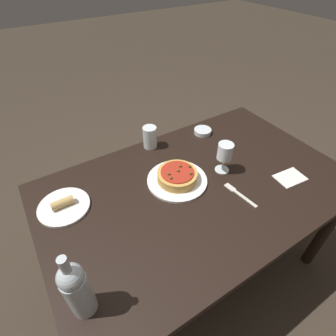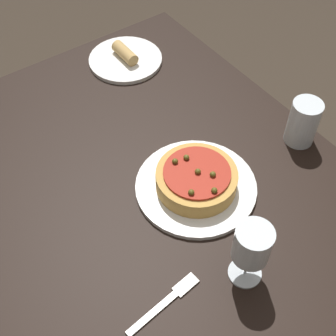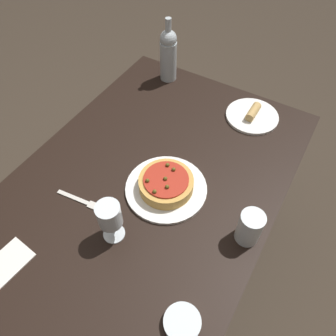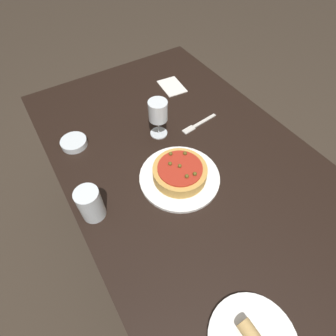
# 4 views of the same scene
# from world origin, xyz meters

# --- Properties ---
(ground_plane) EXTENTS (14.00, 14.00, 0.00)m
(ground_plane) POSITION_xyz_m (0.00, 0.00, 0.00)
(ground_plane) COLOR #382D23
(dining_table) EXTENTS (1.43, 0.90, 0.71)m
(dining_table) POSITION_xyz_m (0.00, 0.00, 0.63)
(dining_table) COLOR black
(dining_table) RESTS_ON ground_plane
(dinner_plate) EXTENTS (0.29, 0.29, 0.01)m
(dinner_plate) POSITION_xyz_m (0.07, -0.08, 0.71)
(dinner_plate) COLOR white
(dinner_plate) RESTS_ON dining_table
(pizza) EXTENTS (0.19, 0.19, 0.06)m
(pizza) POSITION_xyz_m (0.07, -0.08, 0.74)
(pizza) COLOR gold
(pizza) RESTS_ON dinner_plate
(wine_glass) EXTENTS (0.07, 0.07, 0.16)m
(wine_glass) POSITION_xyz_m (-0.17, -0.02, 0.82)
(wine_glass) COLOR silver
(wine_glass) RESTS_ON dining_table
(wine_bottle) EXTENTS (0.08, 0.08, 0.29)m
(wine_bottle) POSITION_xyz_m (0.62, 0.24, 0.83)
(wine_bottle) COLOR #B2BCC1
(wine_bottle) RESTS_ON dining_table
(water_cup) EXTENTS (0.08, 0.08, 0.12)m
(water_cup) POSITION_xyz_m (0.04, -0.39, 0.77)
(water_cup) COLOR silver
(water_cup) RESTS_ON dining_table
(side_bowl) EXTENTS (0.10, 0.10, 0.03)m
(side_bowl) POSITION_xyz_m (-0.29, -0.34, 0.72)
(side_bowl) COLOR silver
(side_bowl) RESTS_ON dining_table
(fork) EXTENTS (0.04, 0.18, 0.00)m
(fork) POSITION_xyz_m (-0.12, 0.14, 0.71)
(fork) COLOR beige
(fork) RESTS_ON dining_table
(side_plate) EXTENTS (0.22, 0.22, 0.05)m
(side_plate) POSITION_xyz_m (0.57, -0.20, 0.72)
(side_plate) COLOR white
(side_plate) RESTS_ON dining_table
(paper_napkin) EXTENTS (0.15, 0.11, 0.00)m
(paper_napkin) POSITION_xyz_m (-0.41, 0.20, 0.71)
(paper_napkin) COLOR silver
(paper_napkin) RESTS_ON dining_table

